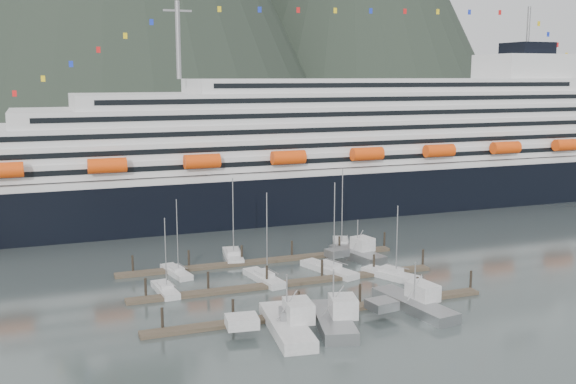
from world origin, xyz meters
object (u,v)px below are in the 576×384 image
at_px(cruise_ship, 349,157).
at_px(sailboat_a, 165,290).
at_px(trawler_b, 332,319).
at_px(sailboat_b, 264,278).
at_px(sailboat_g, 341,246).
at_px(trawler_a, 285,324).
at_px(trawler_e, 357,253).
at_px(sailboat_d, 329,270).
at_px(sailboat_e, 176,272).
at_px(sailboat_f, 233,256).
at_px(sailboat_h, 391,275).
at_px(trawler_c, 413,303).

distance_m(cruise_ship, sailboat_a, 73.18).
bearing_deg(sailboat_a, trawler_b, -145.54).
distance_m(sailboat_b, sailboat_g, 23.90).
bearing_deg(cruise_ship, sailboat_a, -137.15).
relative_size(trawler_a, trawler_e, 1.25).
height_order(trawler_b, trawler_e, trawler_b).
relative_size(sailboat_d, sailboat_e, 1.21).
bearing_deg(sailboat_d, cruise_ship, -46.59).
bearing_deg(sailboat_f, trawler_b, -165.85).
distance_m(sailboat_b, sailboat_e, 14.41).
height_order(sailboat_f, trawler_a, sailboat_f).
xyz_separation_m(trawler_a, trawler_b, (6.00, -0.48, 0.01)).
relative_size(sailboat_b, sailboat_f, 0.98).
relative_size(cruise_ship, sailboat_b, 14.66).
bearing_deg(sailboat_h, trawler_b, 107.45).
height_order(cruise_ship, trawler_b, cruise_ship).
relative_size(sailboat_e, trawler_e, 1.04).
bearing_deg(sailboat_e, trawler_b, -165.33).
distance_m(sailboat_h, trawler_e, 11.99).
distance_m(sailboat_a, sailboat_e, 9.01).
distance_m(trawler_a, trawler_c, 18.80).
xyz_separation_m(sailboat_a, trawler_b, (17.00, -20.77, 0.61)).
bearing_deg(trawler_b, sailboat_a, 53.55).
distance_m(sailboat_e, trawler_a, 29.70).
height_order(sailboat_d, trawler_a, sailboat_d).
relative_size(sailboat_d, trawler_e, 1.26).
xyz_separation_m(sailboat_a, trawler_a, (11.00, -20.29, 0.59)).
relative_size(sailboat_b, trawler_c, 0.98).
height_order(cruise_ship, sailboat_b, cruise_ship).
height_order(sailboat_b, sailboat_f, sailboat_f).
bearing_deg(sailboat_b, sailboat_f, -4.77).
height_order(trawler_a, trawler_e, trawler_a).
distance_m(cruise_ship, sailboat_e, 65.30).
bearing_deg(trawler_b, sailboat_g, -12.63).
bearing_deg(sailboat_a, sailboat_e, -26.27).
distance_m(sailboat_f, trawler_c, 36.59).
xyz_separation_m(cruise_ship, trawler_b, (-35.97, -69.91, -11.04)).
distance_m(sailboat_b, sailboat_d, 11.23).
bearing_deg(trawler_b, trawler_a, 99.65).
relative_size(sailboat_f, trawler_e, 1.21).
distance_m(sailboat_b, trawler_e, 20.08).
relative_size(sailboat_d, trawler_b, 1.15).
bearing_deg(sailboat_e, sailboat_h, -124.23).
bearing_deg(sailboat_b, trawler_b, 176.42).
bearing_deg(sailboat_b, sailboat_h, -114.42).
relative_size(sailboat_a, sailboat_d, 0.76).
bearing_deg(sailboat_h, trawler_a, 98.28).
height_order(sailboat_e, trawler_b, sailboat_e).
bearing_deg(sailboat_b, sailboat_e, 47.00).
xyz_separation_m(sailboat_b, trawler_b, (1.82, -21.01, 0.58)).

